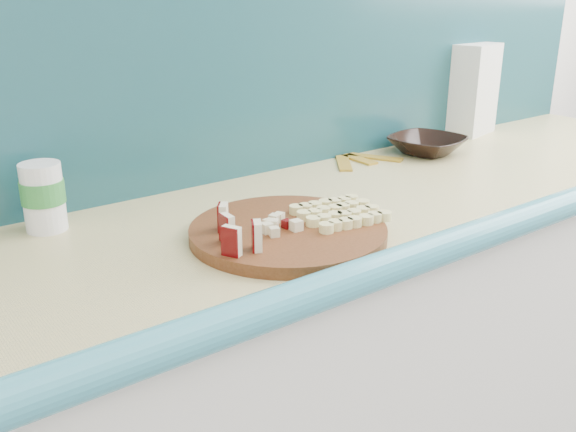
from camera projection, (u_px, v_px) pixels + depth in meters
The scene contains 10 objects.
kitchen_counter at pixel (374, 365), 1.59m from camera, with size 2.20×0.63×0.91m.
backsplash at pixel (304, 64), 1.56m from camera, with size 2.20×0.02×0.50m, color teal.
cutting_board at pixel (288, 232), 1.16m from camera, with size 0.36×0.36×0.02m, color #48240F.
apple_wedges at pixel (234, 230), 1.07m from camera, with size 0.07×0.14×0.05m.
apple_chunks at pixel (277, 224), 1.14m from camera, with size 0.05×0.05×0.02m.
banana_slices at pixel (339, 213), 1.20m from camera, with size 0.17×0.15×0.02m.
brown_bowl at pixel (427, 145), 1.73m from camera, with size 0.19×0.19×0.05m, color black.
flour_bag at pixel (471, 89), 1.93m from camera, with size 0.16×0.11×0.27m, color white.
canister at pixel (43, 196), 1.18m from camera, with size 0.08×0.08×0.13m.
banana_peel at pixel (358, 159), 1.67m from camera, with size 0.21×0.17×0.01m.
Camera 1 is at (-0.89, 0.54, 1.35)m, focal length 40.00 mm.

